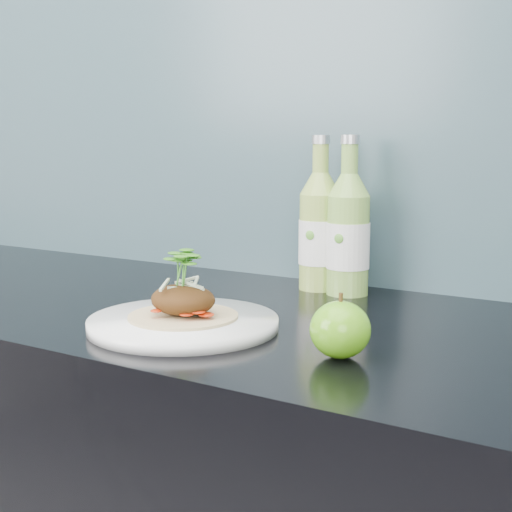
% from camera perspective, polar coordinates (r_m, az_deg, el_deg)
% --- Properties ---
extents(subway_backsplash, '(4.00, 0.02, 0.70)m').
position_cam_1_polar(subway_backsplash, '(1.27, 10.06, 13.30)').
color(subway_backsplash, '#6C9AA9').
rests_on(subway_backsplash, kitchen_counter).
extents(dinner_plate, '(0.26, 0.26, 0.02)m').
position_cam_1_polar(dinner_plate, '(0.99, -5.83, -5.37)').
color(dinner_plate, white).
rests_on(dinner_plate, kitchen_counter).
extents(pork_taco, '(0.15, 0.15, 0.10)m').
position_cam_1_polar(pork_taco, '(0.98, -5.86, -3.31)').
color(pork_taco, tan).
rests_on(pork_taco, dinner_plate).
extents(green_apple, '(0.09, 0.09, 0.08)m').
position_cam_1_polar(green_apple, '(0.85, 6.75, -5.87)').
color(green_apple, '#4D9610').
rests_on(green_apple, kitchen_counter).
extents(cider_bottle_left, '(0.09, 0.09, 0.27)m').
position_cam_1_polar(cider_bottle_left, '(1.24, 5.11, 1.96)').
color(cider_bottle_left, '#99B84C').
rests_on(cider_bottle_left, kitchen_counter).
extents(cider_bottle_right, '(0.08, 0.08, 0.27)m').
position_cam_1_polar(cider_bottle_right, '(1.20, 7.38, 1.70)').
color(cider_bottle_right, '#86B94D').
rests_on(cider_bottle_right, kitchen_counter).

